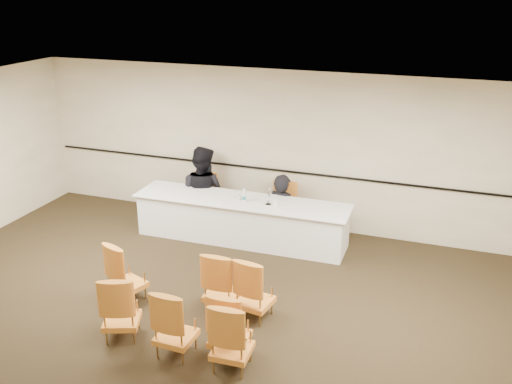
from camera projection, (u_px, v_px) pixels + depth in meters
floor at (190, 334)px, 7.75m from camera, size 10.00×10.00×0.00m
ceiling at (180, 117)px, 6.70m from camera, size 10.00×10.00×0.00m
wall_back at (281, 150)px, 10.75m from camera, size 10.00×0.04×3.00m
wall_rail at (280, 170)px, 10.85m from camera, size 9.80×0.04×0.03m
panel_table at (241, 220)px, 10.39m from camera, size 3.97×0.97×0.79m
panelist_main at (282, 218)px, 10.76m from camera, size 0.73×0.59×1.74m
panelist_main_chair at (282, 209)px, 10.70m from camera, size 0.51×0.51×0.95m
panelist_second at (203, 195)px, 11.16m from camera, size 1.04×0.86×1.98m
panelist_second_chair at (203, 198)px, 11.19m from camera, size 0.51×0.51×0.95m
papers at (271, 204)px, 10.07m from camera, size 0.33×0.27×0.00m
microphone at (268, 198)px, 9.99m from camera, size 0.13×0.20×0.27m
water_bottle at (244, 195)px, 10.15m from camera, size 0.08×0.08×0.24m
drinking_glass at (239, 197)px, 10.23m from camera, size 0.08×0.08×0.10m
coffee_cup at (275, 203)px, 9.94m from camera, size 0.10×0.10×0.12m
aud_chair_front_left at (126, 271)px, 8.41m from camera, size 0.64×0.64×0.95m
aud_chair_front_mid at (222, 281)px, 8.15m from camera, size 0.51×0.51×0.95m
aud_chair_front_right at (255, 288)px, 7.97m from camera, size 0.57×0.57×0.95m
aud_chair_back_left at (121, 306)px, 7.53m from camera, size 0.65×0.65×0.95m
aud_chair_back_mid at (175, 321)px, 7.19m from camera, size 0.51×0.51×0.95m
aud_chair_back_right at (232, 335)px, 6.92m from camera, size 0.53×0.53×0.95m
aud_chair_extra at (230, 323)px, 7.15m from camera, size 0.51×0.51×0.95m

